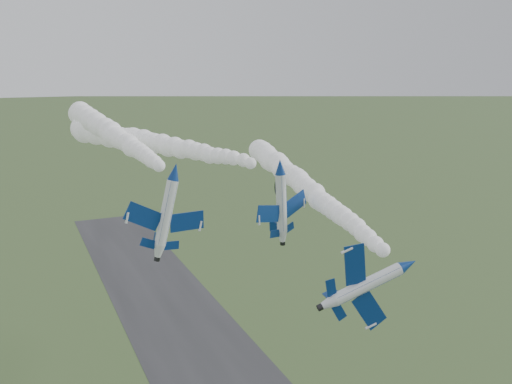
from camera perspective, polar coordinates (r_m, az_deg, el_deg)
jet_lead at (r=65.76m, az=15.02°, el=-7.04°), size 4.72×12.50×9.73m
smoke_trail_jet_lead at (r=95.16m, az=4.87°, el=0.59°), size 11.96×61.88×4.58m
jet_pair_left at (r=76.75m, az=-8.10°, el=2.03°), size 11.12×13.63×4.07m
smoke_trail_jet_pair_left at (r=105.07m, az=-14.22°, el=5.69°), size 9.67×53.53×4.66m
jet_pair_right at (r=81.86m, az=2.49°, el=2.55°), size 10.88×12.46×3.26m
smoke_trail_jet_pair_right at (r=104.00m, az=-10.31°, el=4.84°), size 26.17×51.56×4.93m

